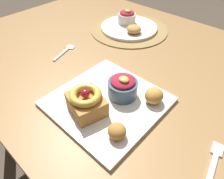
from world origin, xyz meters
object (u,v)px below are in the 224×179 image
object	(u,v)px
cake_slice	(86,102)
fork	(214,161)
fritter_front	(117,131)
fritter_middle	(154,96)
back_plate	(129,27)
back_pastry	(134,29)
front_plate	(107,101)
berry_ramekin	(123,87)
back_ramekin	(127,17)
spoon	(66,50)

from	to	relation	value
cake_slice	fork	size ratio (longest dim) A/B	0.92
cake_slice	fork	xyz separation A→B (m)	(0.32, 0.10, -0.04)
fritter_front	fork	size ratio (longest dim) A/B	0.36
fritter_middle	back_plate	size ratio (longest dim) A/B	0.20
back_pastry	front_plate	bearing A→B (deg)	-62.32
berry_ramekin	fritter_middle	distance (m)	0.09
front_plate	back_pastry	xyz separation A→B (m)	(-0.20, 0.38, 0.03)
back_ramekin	spoon	bearing A→B (deg)	-95.99
berry_ramekin	cake_slice	bearing A→B (deg)	-105.33
cake_slice	fritter_middle	xyz separation A→B (m)	(0.11, 0.15, -0.01)
fritter_middle	back_plate	world-z (taller)	fritter_middle
fritter_front	back_ramekin	distance (m)	0.64
cake_slice	back_ramekin	bearing A→B (deg)	118.55
berry_ramekin	back_pastry	size ratio (longest dim) A/B	1.35
front_plate	back_ramekin	size ratio (longest dim) A/B	3.58
front_plate	back_ramekin	world-z (taller)	back_ramekin
fritter_middle	back_pastry	world-z (taller)	fritter_middle
berry_ramekin	back_ramekin	xyz separation A→B (m)	(-0.30, 0.39, 0.00)
cake_slice	back_plate	size ratio (longest dim) A/B	0.45
back_pastry	fork	world-z (taller)	back_pastry
back_plate	berry_ramekin	bearing A→B (deg)	-53.57
fritter_middle	back_pastry	bearing A→B (deg)	135.71
back_pastry	cake_slice	bearing A→B (deg)	-67.40
berry_ramekin	back_plate	size ratio (longest dim) A/B	0.33
back_plate	spoon	size ratio (longest dim) A/B	2.11
front_plate	fritter_middle	distance (m)	0.13
berry_ramekin	back_pastry	bearing A→B (deg)	123.08
berry_ramekin	fork	size ratio (longest dim) A/B	0.68
fork	spoon	bearing A→B (deg)	73.77
fritter_middle	back_ramekin	xyz separation A→B (m)	(-0.39, 0.35, 0.01)
fritter_front	berry_ramekin	bearing A→B (deg)	125.19
cake_slice	fritter_front	xyz separation A→B (m)	(0.11, -0.01, -0.02)
front_plate	back_plate	bearing A→B (deg)	121.52
fritter_middle	back_plate	bearing A→B (deg)	137.19
back_pastry	fork	size ratio (longest dim) A/B	0.51
back_ramekin	back_pastry	xyz separation A→B (m)	(0.09, -0.06, -0.01)
spoon	cake_slice	bearing A→B (deg)	-136.17
back_pastry	spoon	size ratio (longest dim) A/B	0.52
cake_slice	berry_ramekin	bearing A→B (deg)	74.67
fritter_middle	spoon	world-z (taller)	fritter_middle
front_plate	berry_ramekin	bearing A→B (deg)	68.82
back_ramekin	back_pastry	distance (m)	0.11
berry_ramekin	fritter_front	size ratio (longest dim) A/B	1.87
back_pastry	back_plate	bearing A→B (deg)	146.30
cake_slice	spoon	distance (m)	0.35
front_plate	fork	bearing A→B (deg)	5.75
cake_slice	fritter_middle	distance (m)	0.19
fritter_front	spoon	xyz separation A→B (m)	(-0.42, 0.17, -0.03)
front_plate	berry_ramekin	xyz separation A→B (m)	(0.02, 0.05, 0.04)
back_plate	back_ramekin	bearing A→B (deg)	146.50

